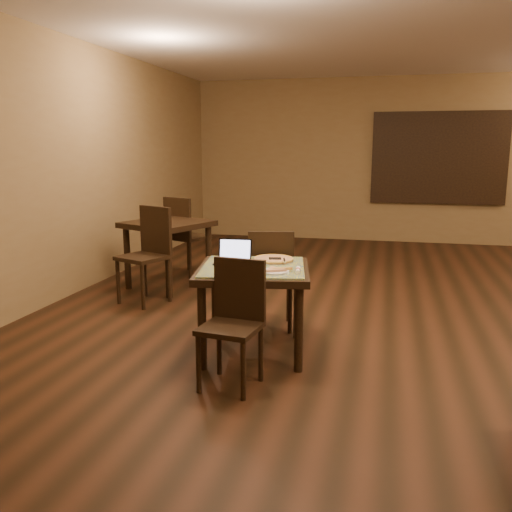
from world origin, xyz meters
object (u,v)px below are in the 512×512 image
(tiled_table, at_px, (253,278))
(pizza_pan, at_px, (273,261))
(chair_main_near, at_px, (235,315))
(laptop, at_px, (234,257))
(other_table_b, at_px, (168,233))
(chair_main_far, at_px, (271,274))
(other_table_b_chair_far, at_px, (184,232))
(other_table_b_chair_near, at_px, (149,249))

(tiled_table, bearing_deg, pizza_pan, 53.36)
(tiled_table, height_order, chair_main_near, chair_main_near)
(chair_main_near, relative_size, laptop, 3.11)
(chair_main_near, relative_size, other_table_b, 0.80)
(other_table_b, bearing_deg, laptop, -30.67)
(chair_main_far, bearing_deg, laptop, 54.66)
(laptop, xyz_separation_m, other_table_b, (-1.38, 1.82, -0.12))
(pizza_pan, bearing_deg, tiled_table, -116.57)
(chair_main_near, height_order, other_table_b, chair_main_near)
(other_table_b, distance_m, other_table_b_chair_far, 0.64)
(other_table_b_chair_near, bearing_deg, tiled_table, -17.48)
(other_table_b_chair_far, bearing_deg, laptop, 142.12)
(pizza_pan, height_order, other_table_b_chair_far, other_table_b_chair_far)
(laptop, bearing_deg, pizza_pan, 21.30)
(chair_main_near, xyz_separation_m, other_table_b_chair_near, (-1.55, 1.90, 0.08))
(laptop, relative_size, other_table_b_chair_far, 0.28)
(chair_main_near, distance_m, other_table_b, 3.00)
(pizza_pan, bearing_deg, chair_main_near, -97.24)
(tiled_table, relative_size, other_table_b, 0.92)
(tiled_table, bearing_deg, other_table_b_chair_near, 130.20)
(chair_main_near, height_order, other_table_b_chair_near, other_table_b_chair_near)
(chair_main_near, bearing_deg, other_table_b_chair_far, 124.69)
(chair_main_near, xyz_separation_m, laptop, (-0.21, 0.72, 0.29))
(chair_main_far, relative_size, laptop, 3.26)
(tiled_table, bearing_deg, laptop, 144.19)
(chair_main_near, bearing_deg, other_table_b, 129.65)
(chair_main_near, distance_m, other_table_b_chair_near, 2.45)
(tiled_table, relative_size, pizza_pan, 2.95)
(chair_main_near, bearing_deg, tiled_table, 98.62)
(other_table_b_chair_near, xyz_separation_m, other_table_b_chair_far, (-0.07, 1.28, 0.00))
(chair_main_far, distance_m, other_table_b_chair_far, 2.54)
(chair_main_near, height_order, laptop, laptop)
(tiled_table, height_order, other_table_b, other_table_b)
(chair_main_far, bearing_deg, tiled_table, 75.75)
(tiled_table, distance_m, laptop, 0.27)
(pizza_pan, relative_size, other_table_b, 0.31)
(laptop, distance_m, other_table_b_chair_near, 1.80)
(laptop, relative_size, other_table_b_chair_near, 0.28)
(laptop, height_order, pizza_pan, laptop)
(chair_main_near, relative_size, other_table_b_chair_near, 0.86)
(tiled_table, bearing_deg, other_table_b_chair_far, 112.17)
(pizza_pan, height_order, other_table_b, other_table_b)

